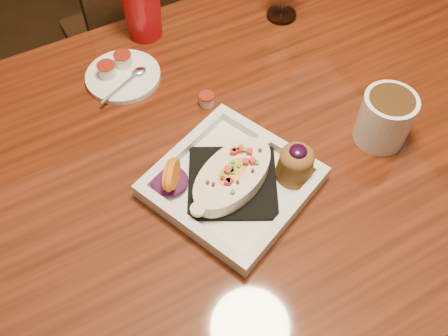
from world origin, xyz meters
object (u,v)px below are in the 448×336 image
chair_far (154,41)px  saucer (121,74)px  red_tumbler (142,6)px  table (271,160)px  plate (240,177)px  coffee_mug (386,116)px

chair_far → saucer: 0.48m
red_tumbler → table: bearing=-75.0°
plate → coffee_mug: 0.29m
chair_far → plate: size_ratio=2.93×
table → chair_far: (-0.00, 0.63, -0.15)m
table → saucer: (-0.20, 0.27, 0.11)m
plate → red_tumbler: size_ratio=2.20×
table → chair_far: size_ratio=1.61×
chair_far → coffee_mug: 0.81m
coffee_mug → red_tumbler: size_ratio=0.91×
saucer → red_tumbler: (0.10, 0.11, 0.06)m
chair_far → red_tumbler: chair_far is taller
table → coffee_mug: bearing=-33.0°
table → coffee_mug: 0.25m
saucer → coffee_mug: bearing=-46.0°
chair_far → coffee_mug: (0.16, -0.74, 0.30)m
chair_far → plate: 0.77m
saucer → red_tumbler: bearing=46.6°
coffee_mug → chair_far: bearing=77.6°
coffee_mug → saucer: size_ratio=0.85×
coffee_mug → red_tumbler: (-0.27, 0.49, 0.02)m
table → red_tumbler: bearing=105.0°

